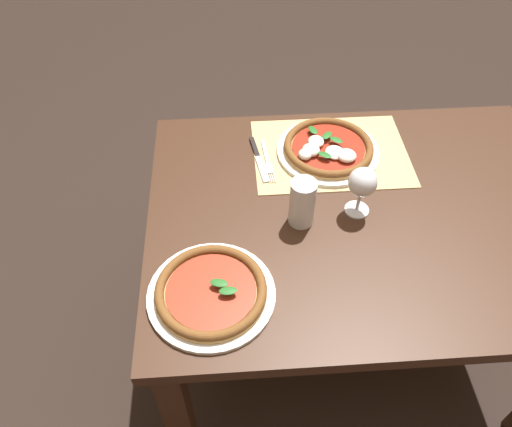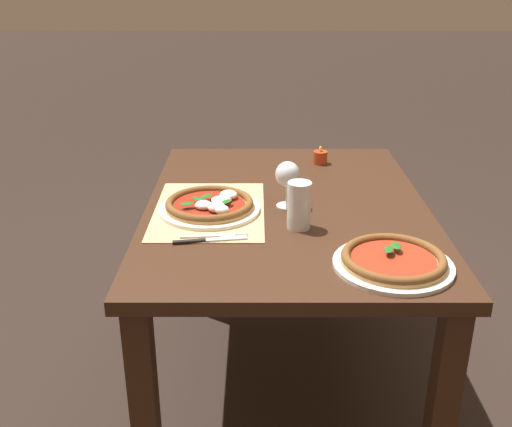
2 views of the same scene
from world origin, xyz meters
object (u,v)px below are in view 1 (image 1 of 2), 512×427
pizza_far (211,292)px  pint_glass (302,203)px  pizza_near (328,149)px  wine_glass (362,184)px  knife (259,159)px  fork (267,161)px

pizza_far → pint_glass: bearing=-137.2°
pizza_near → wine_glass: size_ratio=2.09×
pizza_far → pint_glass: pint_glass is taller
knife → pizza_near: bearing=-176.1°
pizza_near → knife: (0.22, 0.01, -0.02)m
pizza_far → wine_glass: size_ratio=2.05×
fork → knife: 0.03m
wine_glass → fork: size_ratio=0.77×
fork → knife: knife is taller
wine_glass → fork: (0.24, -0.22, -0.10)m
pizza_far → wine_glass: bearing=-148.0°
pint_glass → pizza_far: bearing=42.8°
pizza_near → knife: 0.22m
pizza_near → pint_glass: 0.30m
pint_glass → fork: size_ratio=0.72×
wine_glass → pint_glass: 0.17m
pizza_near → fork: size_ratio=1.62×
pint_glass → fork: bearing=-73.7°
pint_glass → knife: size_ratio=0.67×
pizza_far → fork: bearing=-110.4°
wine_glass → pint_glass: (0.16, 0.03, -0.04)m
pizza_far → knife: 0.52m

